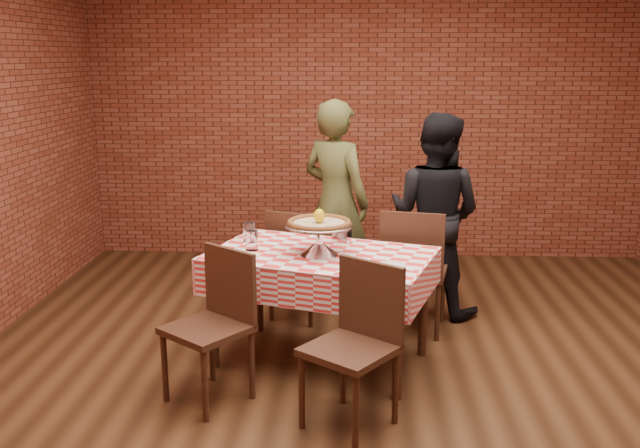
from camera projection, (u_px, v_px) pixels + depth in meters
The scene contains 19 objects.
ground at pixel (372, 388), 4.35m from camera, with size 6.00×6.00×0.00m, color black.
back_wall at pixel (367, 113), 6.92m from camera, with size 5.50×5.50×0.00m, color maroon.
table at pixel (321, 308), 4.65m from camera, with size 1.40×0.84×0.75m, color #452719.
tablecloth at pixel (321, 271), 4.58m from camera, with size 1.43×0.87×0.24m, color red, non-canonical shape.
pizza_stand at pixel (319, 240), 4.50m from camera, with size 0.45×0.45×0.20m, color silver, non-canonical shape.
pizza at pixel (319, 224), 4.47m from camera, with size 0.41×0.41×0.03m, color #CEB88D.
lemon at pixel (319, 216), 4.46m from camera, with size 0.07×0.07×0.09m, color yellow.
water_glass_left at pixel (252, 240), 4.61m from camera, with size 0.08×0.08×0.13m, color white.
water_glass_right at pixel (249, 232), 4.83m from camera, with size 0.08×0.08×0.13m, color white.
side_plate at pixel (392, 265), 4.27m from camera, with size 0.17×0.17×0.01m, color white.
sweetener_packet_a at pixel (394, 271), 4.18m from camera, with size 0.05×0.04×0.01m, color white.
sweetener_packet_b at pixel (411, 270), 4.19m from camera, with size 0.05×0.04×0.01m, color white.
condiment_caddy at pixel (342, 232), 4.78m from camera, with size 0.11×0.09×0.15m, color silver.
chair_near_left at pixel (207, 329), 4.09m from camera, with size 0.42×0.42×0.90m, color #452719, non-canonical shape.
chair_near_right at pixel (349, 349), 3.80m from camera, with size 0.43×0.43×0.91m, color #452719, non-canonical shape.
chair_far_left at pixel (300, 263), 5.44m from camera, with size 0.40×0.40×0.88m, color #452719, non-canonical shape.
chair_far_right at pixel (414, 268), 5.19m from camera, with size 0.46×0.46×0.94m, color #452719, non-canonical shape.
diner_olive at pixel (336, 202), 5.76m from camera, with size 0.61×0.40×1.67m, color #4C4E27.
diner_black at pixel (435, 214), 5.49m from camera, with size 0.77×0.60×1.59m, color black.
Camera 1 is at (-0.13, -4.00, 2.01)m, focal length 39.31 mm.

